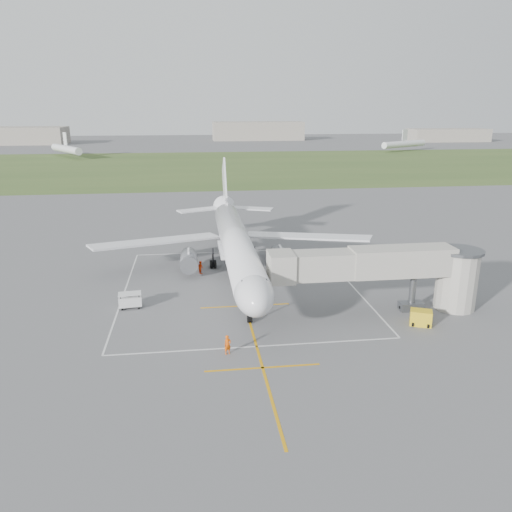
{
  "coord_description": "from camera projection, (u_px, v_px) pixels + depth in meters",
  "views": [
    {
      "loc": [
        -5.47,
        -61.8,
        21.45
      ],
      "look_at": [
        2.02,
        -4.0,
        4.0
      ],
      "focal_mm": 35.0,
      "sensor_mm": 36.0,
      "label": 1
    }
  ],
  "objects": [
    {
      "name": "airliner",
      "position": [
        236.0,
        243.0,
        64.99
      ],
      "size": [
        38.93,
        46.75,
        13.52
      ],
      "color": "silver",
      "rests_on": "ground"
    },
    {
      "name": "jet_bridge",
      "position": [
        394.0,
        270.0,
        53.29
      ],
      "size": [
        23.4,
        5.0,
        7.2
      ],
      "color": "#A9A698",
      "rests_on": "ground"
    },
    {
      "name": "gpu_unit",
      "position": [
        421.0,
        318.0,
        50.93
      ],
      "size": [
        2.5,
        2.15,
        1.6
      ],
      "rotation": [
        0.0,
        0.0,
        -0.41
      ],
      "color": "gold",
      "rests_on": "ground"
    },
    {
      "name": "ground",
      "position": [
        237.0,
        277.0,
        65.54
      ],
      "size": [
        700.0,
        700.0,
        0.0
      ],
      "primitive_type": "plane",
      "color": "#565659",
      "rests_on": "ground"
    },
    {
      "name": "grass_strip",
      "position": [
        205.0,
        166.0,
        189.04
      ],
      "size": [
        700.0,
        120.0,
        0.02
      ],
      "primitive_type": "cube",
      "color": "#3A5424",
      "rests_on": "ground"
    },
    {
      "name": "apron_markings",
      "position": [
        241.0,
        293.0,
        60.01
      ],
      "size": [
        28.2,
        60.0,
        0.01
      ],
      "color": "orange",
      "rests_on": "ground"
    },
    {
      "name": "distant_aircraft",
      "position": [
        246.0,
        146.0,
        235.92
      ],
      "size": [
        185.78,
        35.29,
        8.85
      ],
      "color": "silver",
      "rests_on": "ground"
    },
    {
      "name": "ramp_worker_wing",
      "position": [
        201.0,
        267.0,
        66.74
      ],
      "size": [
        0.98,
        1.05,
        1.73
      ],
      "primitive_type": "imported",
      "rotation": [
        0.0,
        0.0,
        2.07
      ],
      "color": "red",
      "rests_on": "ground"
    },
    {
      "name": "baggage_cart",
      "position": [
        130.0,
        300.0,
        55.27
      ],
      "size": [
        2.61,
        1.73,
        1.72
      ],
      "rotation": [
        0.0,
        0.0,
        0.1
      ],
      "color": "silver",
      "rests_on": "ground"
    },
    {
      "name": "ramp_worker_nose",
      "position": [
        228.0,
        345.0,
        44.89
      ],
      "size": [
        0.77,
        0.64,
        1.81
      ],
      "primitive_type": "imported",
      "rotation": [
        0.0,
        0.0,
        0.36
      ],
      "color": "#F35607",
      "rests_on": "ground"
    },
    {
      "name": "distant_hangars",
      "position": [
        173.0,
        134.0,
        314.01
      ],
      "size": [
        345.0,
        49.0,
        12.0
      ],
      "color": "gray",
      "rests_on": "ground"
    }
  ]
}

